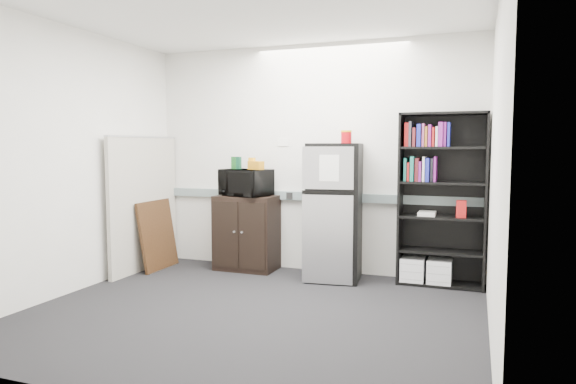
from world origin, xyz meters
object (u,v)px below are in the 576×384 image
Objects in this scene: bookshelf at (440,196)px; cabinet at (247,233)px; cubicle_partition at (144,203)px; microwave at (246,183)px; refrigerator at (334,212)px.

bookshelf is 2.05× the size of cabinet.
cubicle_partition is at bearing -160.15° from cabinet.
bookshelf is 2.30m from cabinet.
cabinet is at bearing 105.11° from microwave.
bookshelf is 1.15m from refrigerator.
microwave is at bearing -177.92° from bookshelf.
bookshelf is 3.22× the size of microwave.
cubicle_partition reaches higher than refrigerator.
microwave reaches higher than cabinet.
microwave is 1.16m from refrigerator.
cubicle_partition is 2.82× the size of microwave.
microwave is (0.00, -0.02, 0.61)m from cabinet.
microwave is at bearing 169.74° from refrigerator.
cabinet is (1.17, 0.42, -0.36)m from cubicle_partition.
bookshelf is 3.45m from cubicle_partition.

